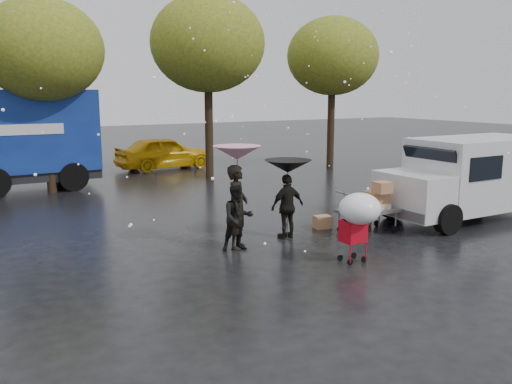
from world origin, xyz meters
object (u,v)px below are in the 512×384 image
vendor_cart (371,203)px  white_van (468,176)px  person_pink (237,207)px  person_black (287,206)px  yellow_taxi (164,153)px  shopping_cart (359,212)px

vendor_cart → white_van: size_ratio=0.31×
person_pink → person_black: 1.43m
vendor_cart → yellow_taxi: 13.03m
white_van → yellow_taxi: 13.74m
person_pink → shopping_cart: size_ratio=1.28×
person_black → yellow_taxi: 12.55m
person_pink → white_van: bearing=-55.1°
vendor_cart → white_van: 3.35m
shopping_cart → white_van: 5.49m
shopping_cart → yellow_taxi: size_ratio=0.34×
person_black → white_van: (5.41, -0.71, 0.39)m
person_pink → yellow_taxi: (2.93, 12.61, -0.20)m
yellow_taxi → vendor_cart: bearing=178.2°
person_pink → white_van: white_van is taller
vendor_cart → person_black: bearing=164.9°
vendor_cart → yellow_taxi: (-0.57, 13.02, 0.01)m
shopping_cart → yellow_taxi: yellow_taxi is taller
person_black → shopping_cart: person_black is taller
person_pink → white_van: size_ratio=0.38×
yellow_taxi → white_van: bearing=-167.8°
person_black → shopping_cart: size_ratio=1.05×
white_van → yellow_taxi: (-3.89, 13.17, -0.43)m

